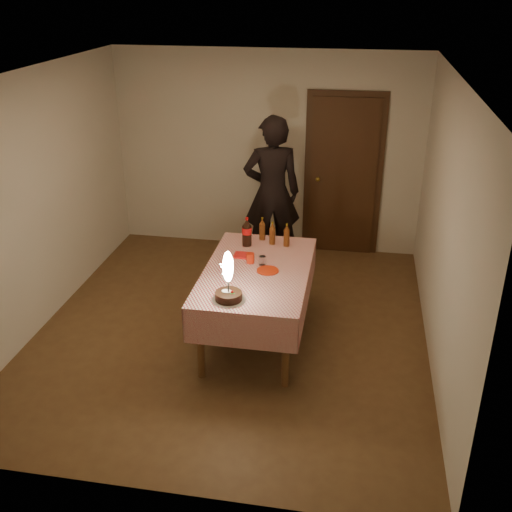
{
  "coord_description": "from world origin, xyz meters",
  "views": [
    {
      "loc": [
        1.18,
        -5.28,
        3.38
      ],
      "look_at": [
        0.28,
        -0.17,
        0.95
      ],
      "focal_mm": 42.0,
      "sensor_mm": 36.0,
      "label": 1
    }
  ],
  "objects_px": {
    "clear_cup": "(262,260)",
    "cola_bottle": "(247,232)",
    "birthday_cake": "(228,286)",
    "red_plate": "(268,270)",
    "red_cup": "(250,258)",
    "amber_bottle_left": "(262,229)",
    "photographer": "(272,193)",
    "amber_bottle_right": "(287,236)",
    "amber_bottle_mid": "(272,234)",
    "dining_table": "(257,279)"
  },
  "relations": [
    {
      "from": "clear_cup",
      "to": "amber_bottle_mid",
      "type": "distance_m",
      "value": 0.52
    },
    {
      "from": "red_cup",
      "to": "amber_bottle_left",
      "type": "xyz_separation_m",
      "value": [
        0.02,
        0.6,
        0.07
      ]
    },
    {
      "from": "red_plate",
      "to": "clear_cup",
      "type": "relative_size",
      "value": 2.44
    },
    {
      "from": "dining_table",
      "to": "amber_bottle_mid",
      "type": "relative_size",
      "value": 6.75
    },
    {
      "from": "dining_table",
      "to": "amber_bottle_left",
      "type": "distance_m",
      "value": 0.77
    },
    {
      "from": "red_cup",
      "to": "birthday_cake",
      "type": "bearing_deg",
      "value": -93.7
    },
    {
      "from": "dining_table",
      "to": "clear_cup",
      "type": "bearing_deg",
      "value": 73.9
    },
    {
      "from": "dining_table",
      "to": "photographer",
      "type": "relative_size",
      "value": 0.89
    },
    {
      "from": "clear_cup",
      "to": "cola_bottle",
      "type": "xyz_separation_m",
      "value": [
        -0.24,
        0.43,
        0.11
      ]
    },
    {
      "from": "birthday_cake",
      "to": "cola_bottle",
      "type": "xyz_separation_m",
      "value": [
        -0.06,
        1.19,
        0.02
      ]
    },
    {
      "from": "birthday_cake",
      "to": "photographer",
      "type": "relative_size",
      "value": 0.25
    },
    {
      "from": "red_plate",
      "to": "photographer",
      "type": "height_order",
      "value": "photographer"
    },
    {
      "from": "amber_bottle_mid",
      "to": "photographer",
      "type": "xyz_separation_m",
      "value": [
        -0.17,
        1.12,
        0.06
      ]
    },
    {
      "from": "clear_cup",
      "to": "photographer",
      "type": "height_order",
      "value": "photographer"
    },
    {
      "from": "red_cup",
      "to": "amber_bottle_mid",
      "type": "height_order",
      "value": "amber_bottle_mid"
    },
    {
      "from": "birthday_cake",
      "to": "amber_bottle_mid",
      "type": "bearing_deg",
      "value": 81.29
    },
    {
      "from": "clear_cup",
      "to": "photographer",
      "type": "relative_size",
      "value": 0.05
    },
    {
      "from": "red_cup",
      "to": "red_plate",
      "type": "bearing_deg",
      "value": -36.88
    },
    {
      "from": "cola_bottle",
      "to": "photographer",
      "type": "relative_size",
      "value": 0.16
    },
    {
      "from": "red_cup",
      "to": "amber_bottle_mid",
      "type": "bearing_deg",
      "value": 73.67
    },
    {
      "from": "red_plate",
      "to": "photographer",
      "type": "xyz_separation_m",
      "value": [
        -0.23,
        1.76,
        0.18
      ]
    },
    {
      "from": "amber_bottle_mid",
      "to": "birthday_cake",
      "type": "bearing_deg",
      "value": -98.71
    },
    {
      "from": "amber_bottle_right",
      "to": "amber_bottle_mid",
      "type": "xyz_separation_m",
      "value": [
        -0.16,
        0.03,
        0.0
      ]
    },
    {
      "from": "cola_bottle",
      "to": "amber_bottle_right",
      "type": "height_order",
      "value": "cola_bottle"
    },
    {
      "from": "amber_bottle_left",
      "to": "amber_bottle_right",
      "type": "height_order",
      "value": "same"
    },
    {
      "from": "photographer",
      "to": "amber_bottle_left",
      "type": "bearing_deg",
      "value": -87.28
    },
    {
      "from": "birthday_cake",
      "to": "cola_bottle",
      "type": "distance_m",
      "value": 1.2
    },
    {
      "from": "red_plate",
      "to": "red_cup",
      "type": "xyz_separation_m",
      "value": [
        -0.2,
        0.15,
        0.05
      ]
    },
    {
      "from": "dining_table",
      "to": "red_cup",
      "type": "height_order",
      "value": "red_cup"
    },
    {
      "from": "clear_cup",
      "to": "amber_bottle_left",
      "type": "relative_size",
      "value": 0.35
    },
    {
      "from": "clear_cup",
      "to": "amber_bottle_left",
      "type": "bearing_deg",
      "value": 99.58
    },
    {
      "from": "dining_table",
      "to": "amber_bottle_left",
      "type": "xyz_separation_m",
      "value": [
        -0.07,
        0.74,
        0.22
      ]
    },
    {
      "from": "red_plate",
      "to": "red_cup",
      "type": "distance_m",
      "value": 0.25
    },
    {
      "from": "birthday_cake",
      "to": "clear_cup",
      "type": "bearing_deg",
      "value": 77.07
    },
    {
      "from": "clear_cup",
      "to": "red_cup",
      "type": "bearing_deg",
      "value": 170.2
    },
    {
      "from": "dining_table",
      "to": "clear_cup",
      "type": "height_order",
      "value": "clear_cup"
    },
    {
      "from": "dining_table",
      "to": "photographer",
      "type": "xyz_separation_m",
      "value": [
        -0.12,
        1.75,
        0.29
      ]
    },
    {
      "from": "cola_bottle",
      "to": "amber_bottle_right",
      "type": "distance_m",
      "value": 0.42
    },
    {
      "from": "cola_bottle",
      "to": "birthday_cake",
      "type": "bearing_deg",
      "value": -86.96
    },
    {
      "from": "amber_bottle_left",
      "to": "amber_bottle_mid",
      "type": "bearing_deg",
      "value": -39.26
    },
    {
      "from": "amber_bottle_left",
      "to": "amber_bottle_right",
      "type": "bearing_deg",
      "value": -24.63
    },
    {
      "from": "amber_bottle_mid",
      "to": "photographer",
      "type": "height_order",
      "value": "photographer"
    },
    {
      "from": "red_plate",
      "to": "amber_bottle_mid",
      "type": "distance_m",
      "value": 0.66
    },
    {
      "from": "clear_cup",
      "to": "photographer",
      "type": "bearing_deg",
      "value": 95.35
    },
    {
      "from": "dining_table",
      "to": "red_plate",
      "type": "height_order",
      "value": "red_plate"
    },
    {
      "from": "clear_cup",
      "to": "amber_bottle_mid",
      "type": "bearing_deg",
      "value": 87.64
    },
    {
      "from": "cola_bottle",
      "to": "photographer",
      "type": "xyz_separation_m",
      "value": [
        0.08,
        1.2,
        0.03
      ]
    },
    {
      "from": "cola_bottle",
      "to": "amber_bottle_mid",
      "type": "relative_size",
      "value": 1.25
    },
    {
      "from": "amber_bottle_left",
      "to": "amber_bottle_right",
      "type": "xyz_separation_m",
      "value": [
        0.28,
        -0.13,
        0.0
      ]
    },
    {
      "from": "birthday_cake",
      "to": "cola_bottle",
      "type": "relative_size",
      "value": 1.49
    }
  ]
}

